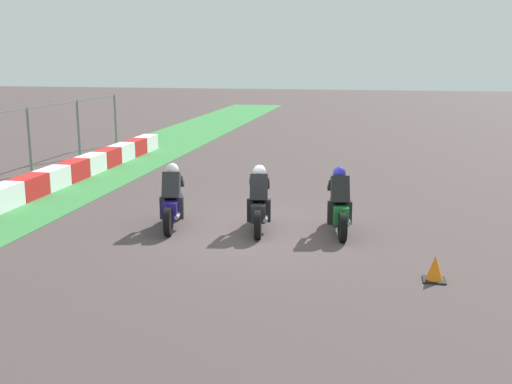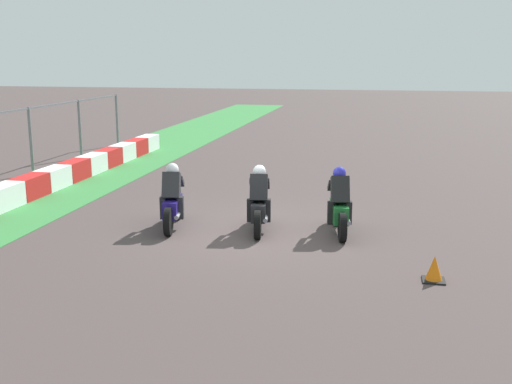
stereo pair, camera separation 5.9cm
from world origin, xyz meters
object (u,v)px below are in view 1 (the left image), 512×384
Objects in this scene: rider_lane_a at (339,206)px; rider_lane_c at (173,201)px; traffic_cone at (435,269)px; rider_lane_b at (259,204)px.

rider_lane_c is (-0.30, 3.86, 0.00)m from rider_lane_a.
rider_lane_a reaches higher than traffic_cone.
rider_lane_c is at bearing 83.98° from rider_lane_a.
rider_lane_b is 4.57m from traffic_cone.
rider_lane_c is at bearing 66.70° from traffic_cone.
rider_lane_a is 1.83m from rider_lane_b.
rider_lane_c is at bearing 85.86° from rider_lane_b.
rider_lane_c reaches higher than traffic_cone.
traffic_cone is at bearing -156.08° from rider_lane_a.
traffic_cone is (-2.78, -1.90, -0.41)m from rider_lane_a.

